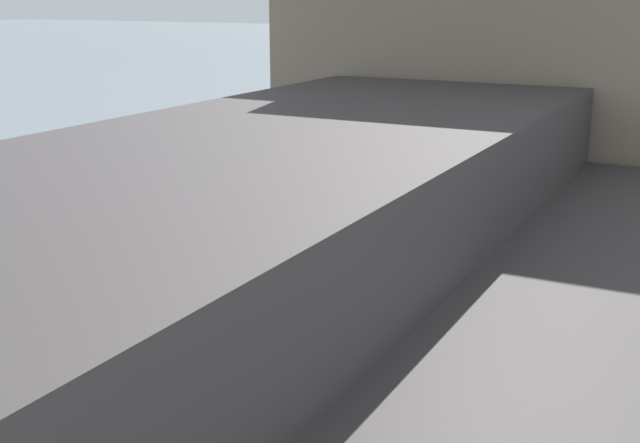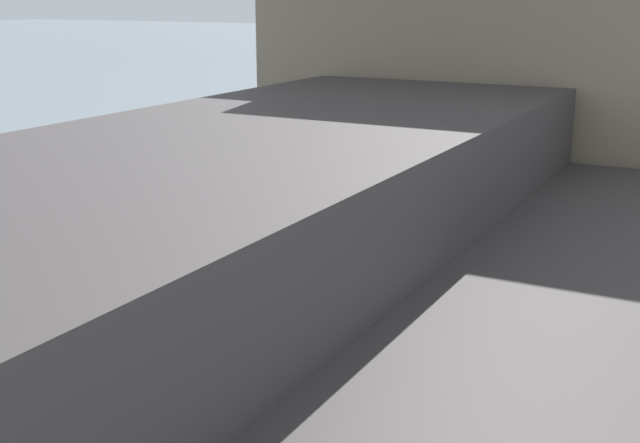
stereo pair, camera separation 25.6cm
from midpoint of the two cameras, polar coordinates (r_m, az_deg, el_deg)
The scene contains 6 objects.
boat_moored_nearest at distance 32.19m, azimuth -1.59°, elevation 1.70°, with size 5.84×2.39×0.53m.
boat_moored_second at distance 16.51m, azimuth -11.72°, elevation -12.87°, with size 5.53×2.67×0.34m.
boat_moored_third at distance 40.54m, azimuth 15.19°, elevation 4.17°, with size 1.83×4.14×0.70m.
house_waterfront_second at distance 11.52m, azimuth 14.27°, elevation 1.62°, with size 6.09×6.76×8.74m.
house_waterfront_tall at distance 18.49m, azimuth 18.44°, elevation 2.31°, with size 5.63×7.96×6.14m.
stone_bridge at distance 67.74m, azimuth 16.43°, elevation 11.09°, with size 22.26×2.40×5.18m.
Camera 1 is at (13.28, 0.09, 7.89)m, focal length 45.89 mm.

